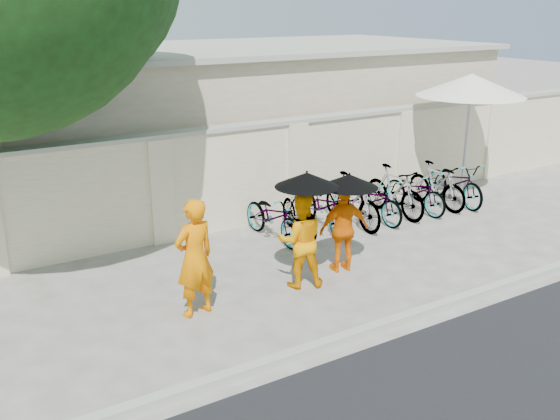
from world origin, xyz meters
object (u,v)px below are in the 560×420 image
monk_center (301,240)px  monk_right (344,229)px  monk_left (195,258)px  patio_umbrella (471,86)px

monk_center → monk_right: (0.95, 0.13, -0.03)m
monk_left → monk_center: monk_left is taller
monk_center → monk_right: size_ratio=1.04×
monk_left → monk_center: size_ratio=1.14×
monk_left → monk_center: 1.83m
monk_center → patio_umbrella: (5.84, 2.03, 1.81)m
monk_left → monk_right: 2.78m
monk_center → monk_right: bearing=-149.6°
monk_center → monk_left: bearing=23.8°
monk_center → monk_right: 0.96m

